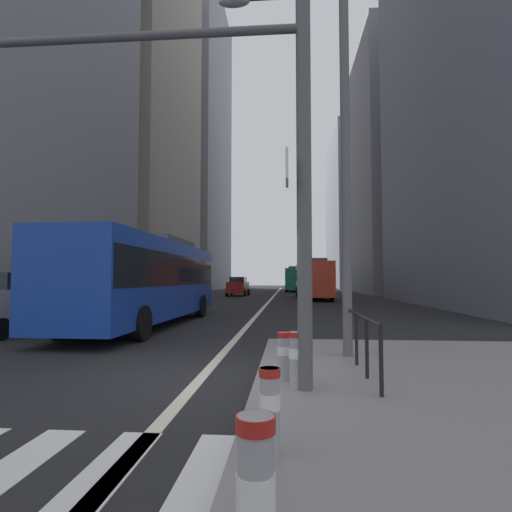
{
  "coord_description": "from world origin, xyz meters",
  "views": [
    {
      "loc": [
        1.55,
        -7.01,
        1.75
      ],
      "look_at": [
        -2.13,
        38.46,
        4.3
      ],
      "focal_mm": 28.66,
      "sensor_mm": 36.0,
      "label": 1
    }
  ],
  "objects_px": {
    "bollard_front": "(256,505)",
    "bollard_back": "(284,354)",
    "city_bus_red_receding": "(313,278)",
    "bollard_left": "(270,407)",
    "bollard_right": "(295,357)",
    "city_bus_blue_oncoming": "(148,276)",
    "traffic_signal_gantry": "(147,123)",
    "street_lamp_post": "(345,113)",
    "city_bus_red_distant": "(296,278)",
    "car_oncoming_mid": "(238,286)",
    "sedan_white_oncoming": "(7,302)",
    "car_receding_near": "(313,286)"
  },
  "relations": [
    {
      "from": "sedan_white_oncoming",
      "to": "bollard_right",
      "type": "distance_m",
      "value": 11.23
    },
    {
      "from": "bollard_front",
      "to": "bollard_right",
      "type": "bearing_deg",
      "value": 86.48
    },
    {
      "from": "city_bus_red_distant",
      "to": "car_receding_near",
      "type": "bearing_deg",
      "value": -85.05
    },
    {
      "from": "sedan_white_oncoming",
      "to": "street_lamp_post",
      "type": "relative_size",
      "value": 0.54
    },
    {
      "from": "sedan_white_oncoming",
      "to": "city_bus_red_receding",
      "type": "relative_size",
      "value": 0.38
    },
    {
      "from": "city_bus_red_receding",
      "to": "bollard_left",
      "type": "height_order",
      "value": "city_bus_red_receding"
    },
    {
      "from": "sedan_white_oncoming",
      "to": "traffic_signal_gantry",
      "type": "height_order",
      "value": "traffic_signal_gantry"
    },
    {
      "from": "bollard_front",
      "to": "bollard_left",
      "type": "height_order",
      "value": "bollard_front"
    },
    {
      "from": "sedan_white_oncoming",
      "to": "car_receding_near",
      "type": "relative_size",
      "value": 0.95
    },
    {
      "from": "sedan_white_oncoming",
      "to": "bollard_back",
      "type": "xyz_separation_m",
      "value": [
        9.0,
        -6.01,
        -0.42
      ]
    },
    {
      "from": "bollard_front",
      "to": "bollard_right",
      "type": "height_order",
      "value": "bollard_front"
    },
    {
      "from": "city_bus_blue_oncoming",
      "to": "sedan_white_oncoming",
      "type": "distance_m",
      "value": 4.58
    },
    {
      "from": "city_bus_red_distant",
      "to": "street_lamp_post",
      "type": "relative_size",
      "value": 1.43
    },
    {
      "from": "car_receding_near",
      "to": "city_bus_blue_oncoming",
      "type": "bearing_deg",
      "value": -106.44
    },
    {
      "from": "city_bus_red_receding",
      "to": "car_oncoming_mid",
      "type": "xyz_separation_m",
      "value": [
        -7.33,
        5.9,
        -0.85
      ]
    },
    {
      "from": "traffic_signal_gantry",
      "to": "bollard_left",
      "type": "distance_m",
      "value": 4.67
    },
    {
      "from": "street_lamp_post",
      "to": "bollard_front",
      "type": "distance_m",
      "value": 8.22
    },
    {
      "from": "city_bus_blue_oncoming",
      "to": "car_oncoming_mid",
      "type": "distance_m",
      "value": 27.09
    },
    {
      "from": "bollard_right",
      "to": "sedan_white_oncoming",
      "type": "bearing_deg",
      "value": 144.86
    },
    {
      "from": "street_lamp_post",
      "to": "bollard_back",
      "type": "relative_size",
      "value": 10.62
    },
    {
      "from": "city_bus_red_receding",
      "to": "bollard_back",
      "type": "distance_m",
      "value": 29.71
    },
    {
      "from": "bollard_left",
      "to": "bollard_back",
      "type": "bearing_deg",
      "value": 88.18
    },
    {
      "from": "city_bus_red_receding",
      "to": "bollard_left",
      "type": "xyz_separation_m",
      "value": [
        -2.24,
        -32.37,
        -1.24
      ]
    },
    {
      "from": "city_bus_blue_oncoming",
      "to": "bollard_front",
      "type": "height_order",
      "value": "city_bus_blue_oncoming"
    },
    {
      "from": "street_lamp_post",
      "to": "bollard_left",
      "type": "relative_size",
      "value": 10.13
    },
    {
      "from": "city_bus_blue_oncoming",
      "to": "bollard_front",
      "type": "xyz_separation_m",
      "value": [
        5.13,
        -12.94,
        -1.17
      ]
    },
    {
      "from": "sedan_white_oncoming",
      "to": "traffic_signal_gantry",
      "type": "relative_size",
      "value": 0.61
    },
    {
      "from": "sedan_white_oncoming",
      "to": "city_bus_red_receding",
      "type": "distance_m",
      "value": 26.12
    },
    {
      "from": "city_bus_red_distant",
      "to": "bollard_back",
      "type": "relative_size",
      "value": 15.22
    },
    {
      "from": "bollard_front",
      "to": "bollard_back",
      "type": "height_order",
      "value": "bollard_front"
    },
    {
      "from": "car_receding_near",
      "to": "traffic_signal_gantry",
      "type": "relative_size",
      "value": 0.64
    },
    {
      "from": "bollard_right",
      "to": "bollard_back",
      "type": "distance_m",
      "value": 0.49
    },
    {
      "from": "car_oncoming_mid",
      "to": "street_lamp_post",
      "type": "bearing_deg",
      "value": -79.01
    },
    {
      "from": "sedan_white_oncoming",
      "to": "bollard_right",
      "type": "xyz_separation_m",
      "value": [
        9.17,
        -6.46,
        -0.38
      ]
    },
    {
      "from": "car_oncoming_mid",
      "to": "car_receding_near",
      "type": "distance_m",
      "value": 7.71
    },
    {
      "from": "car_receding_near",
      "to": "car_oncoming_mid",
      "type": "bearing_deg",
      "value": 171.44
    },
    {
      "from": "city_bus_blue_oncoming",
      "to": "city_bus_red_distant",
      "type": "relative_size",
      "value": 0.99
    },
    {
      "from": "city_bus_red_distant",
      "to": "street_lamp_post",
      "type": "height_order",
      "value": "street_lamp_post"
    },
    {
      "from": "city_bus_red_distant",
      "to": "bollard_right",
      "type": "height_order",
      "value": "city_bus_red_distant"
    },
    {
      "from": "traffic_signal_gantry",
      "to": "city_bus_red_distant",
      "type": "bearing_deg",
      "value": 86.55
    },
    {
      "from": "traffic_signal_gantry",
      "to": "bollard_right",
      "type": "height_order",
      "value": "traffic_signal_gantry"
    },
    {
      "from": "city_bus_red_distant",
      "to": "bollard_right",
      "type": "bearing_deg",
      "value": -90.93
    },
    {
      "from": "city_bus_red_receding",
      "to": "traffic_signal_gantry",
      "type": "xyz_separation_m",
      "value": [
        -4.25,
        -30.11,
        2.32
      ]
    },
    {
      "from": "traffic_signal_gantry",
      "to": "street_lamp_post",
      "type": "xyz_separation_m",
      "value": [
        3.39,
        2.65,
        1.12
      ]
    },
    {
      "from": "bollard_front",
      "to": "city_bus_blue_oncoming",
      "type": "bearing_deg",
      "value": 111.63
    },
    {
      "from": "car_oncoming_mid",
      "to": "street_lamp_post",
      "type": "height_order",
      "value": "street_lamp_post"
    },
    {
      "from": "city_bus_red_distant",
      "to": "bollard_front",
      "type": "height_order",
      "value": "city_bus_red_distant"
    },
    {
      "from": "car_oncoming_mid",
      "to": "car_receding_near",
      "type": "relative_size",
      "value": 1.0
    },
    {
      "from": "city_bus_red_receding",
      "to": "street_lamp_post",
      "type": "distance_m",
      "value": 27.69
    },
    {
      "from": "city_bus_blue_oncoming",
      "to": "bollard_back",
      "type": "height_order",
      "value": "city_bus_blue_oncoming"
    }
  ]
}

